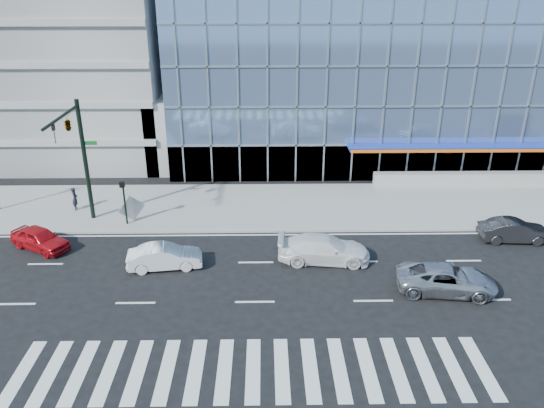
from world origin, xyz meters
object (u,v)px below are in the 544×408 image
(ped_signal_post, at_px, (124,196))
(white_sedan, at_px, (165,257))
(silver_suv, at_px, (447,279))
(pedestrian, at_px, (75,199))
(tilted_panel, at_px, (132,208))
(traffic_signal, at_px, (73,137))
(dark_sedan, at_px, (515,231))
(red_sedan, at_px, (40,239))
(white_suv, at_px, (324,249))

(ped_signal_post, xyz_separation_m, white_sedan, (3.42, -5.43, -1.46))
(ped_signal_post, distance_m, silver_suv, 20.15)
(pedestrian, xyz_separation_m, tilted_panel, (4.37, -1.96, 0.11))
(traffic_signal, xyz_separation_m, dark_sedan, (26.90, -2.13, -5.47))
(traffic_signal, xyz_separation_m, ped_signal_post, (2.50, 0.37, -4.02))
(silver_suv, relative_size, white_sedan, 1.24)
(traffic_signal, xyz_separation_m, red_sedan, (-1.94, -2.66, -5.50))
(tilted_panel, bearing_deg, traffic_signal, 165.11)
(ped_signal_post, xyz_separation_m, silver_suv, (18.40, -8.09, -1.43))
(ped_signal_post, height_order, red_sedan, ped_signal_post)
(dark_sedan, bearing_deg, traffic_signal, 88.38)
(red_sedan, bearing_deg, white_suv, -66.44)
(dark_sedan, distance_m, red_sedan, 28.85)
(tilted_panel, bearing_deg, white_suv, -55.02)
(dark_sedan, bearing_deg, ped_signal_post, 87.05)
(white_sedan, height_order, tilted_panel, tilted_panel)
(traffic_signal, xyz_separation_m, pedestrian, (-1.58, 2.80, -5.21))
(white_sedan, bearing_deg, traffic_signal, 42.15)
(white_suv, xyz_separation_m, dark_sedan, (12.00, 2.29, -0.07))
(traffic_signal, distance_m, ped_signal_post, 4.75)
(ped_signal_post, distance_m, pedestrian, 4.89)
(silver_suv, relative_size, pedestrian, 3.16)
(dark_sedan, height_order, tilted_panel, tilted_panel)
(white_sedan, height_order, pedestrian, pedestrian)
(silver_suv, height_order, white_suv, white_suv)
(silver_suv, xyz_separation_m, white_suv, (-6.00, 3.30, 0.05))
(traffic_signal, xyz_separation_m, silver_suv, (20.90, -7.72, -5.46))
(white_sedan, bearing_deg, pedestrian, 36.29)
(red_sedan, bearing_deg, silver_suv, -72.97)
(white_suv, bearing_deg, ped_signal_post, 72.83)
(pedestrian, bearing_deg, traffic_signal, -160.73)
(dark_sedan, height_order, red_sedan, dark_sedan)
(ped_signal_post, xyz_separation_m, red_sedan, (-4.44, -3.04, -1.48))
(silver_suv, bearing_deg, pedestrian, 72.40)
(silver_suv, distance_m, red_sedan, 23.39)
(silver_suv, xyz_separation_m, tilted_panel, (-18.11, 8.55, 0.36))
(ped_signal_post, xyz_separation_m, white_suv, (12.40, -4.79, -1.38))
(traffic_signal, relative_size, tilted_panel, 6.15)
(traffic_signal, distance_m, white_sedan, 9.52)
(white_suv, height_order, red_sedan, white_suv)
(white_suv, distance_m, red_sedan, 16.93)
(dark_sedan, bearing_deg, pedestrian, 83.09)
(ped_signal_post, distance_m, dark_sedan, 24.57)
(ped_signal_post, relative_size, pedestrian, 1.86)
(traffic_signal, height_order, silver_suv, traffic_signal)
(traffic_signal, bearing_deg, white_suv, -16.51)
(traffic_signal, bearing_deg, silver_suv, -20.26)
(white_suv, bearing_deg, silver_suv, -114.86)
(white_suv, height_order, dark_sedan, white_suv)
(white_sedan, bearing_deg, white_suv, -93.35)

